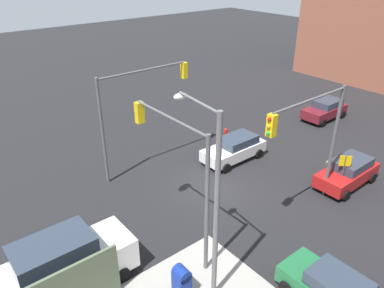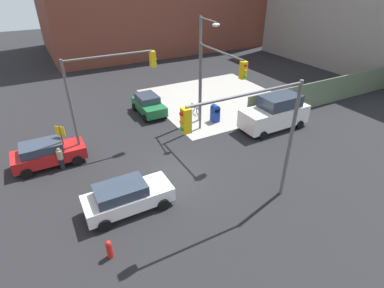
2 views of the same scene
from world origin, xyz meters
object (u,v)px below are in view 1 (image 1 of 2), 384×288
at_px(traffic_signal_nw_corner, 312,131).
at_px(hatchback_white, 235,148).
at_px(fire_hydrant, 226,134).
at_px(mailbox_blue, 182,281).
at_px(traffic_signal_se_corner, 138,100).
at_px(street_lamp_corner, 211,194).
at_px(van_white_delivery, 65,265).
at_px(traffic_signal_ne_corner, 177,160).
at_px(coupe_red, 348,172).
at_px(pedestrian_crossing, 328,170).
at_px(coupe_maroon, 325,109).

xyz_separation_m(traffic_signal_nw_corner, hatchback_white, (-1.09, -6.17, -3.80)).
height_order(traffic_signal_nw_corner, fire_hydrant, traffic_signal_nw_corner).
bearing_deg(mailbox_blue, traffic_signal_se_corner, -113.45).
xyz_separation_m(street_lamp_corner, hatchback_white, (-8.54, -7.10, -3.86)).
relative_size(mailbox_blue, van_white_delivery, 0.26).
distance_m(street_lamp_corner, fire_hydrant, 14.62).
relative_size(traffic_signal_se_corner, traffic_signal_ne_corner, 1.00).
bearing_deg(hatchback_white, fire_hydrant, -122.64).
bearing_deg(van_white_delivery, fire_hydrant, -157.67).
height_order(street_lamp_corner, hatchback_white, street_lamp_corner).
height_order(street_lamp_corner, van_white_delivery, street_lamp_corner).
xyz_separation_m(traffic_signal_nw_corner, traffic_signal_ne_corner, (6.78, -1.94, -0.04)).
distance_m(coupe_red, pedestrian_crossing, 1.11).
height_order(mailbox_blue, fire_hydrant, mailbox_blue).
bearing_deg(coupe_maroon, mailbox_blue, 18.76).
xyz_separation_m(mailbox_blue, coupe_red, (-12.63, -0.29, 0.08)).
relative_size(traffic_signal_nw_corner, traffic_signal_ne_corner, 1.00).
bearing_deg(pedestrian_crossing, traffic_signal_nw_corner, 82.11).
bearing_deg(coupe_red, street_lamp_corner, 3.57).
xyz_separation_m(traffic_signal_ne_corner, hatchback_white, (-7.88, -4.23, -3.76)).
relative_size(mailbox_blue, fire_hydrant, 1.52).
relative_size(street_lamp_corner, pedestrian_crossing, 5.21).
bearing_deg(traffic_signal_nw_corner, hatchback_white, -100.04).
height_order(coupe_red, pedestrian_crossing, coupe_red).
height_order(coupe_maroon, van_white_delivery, van_white_delivery).
relative_size(traffic_signal_nw_corner, van_white_delivery, 1.20).
bearing_deg(coupe_red, traffic_signal_se_corner, -47.27).
relative_size(fire_hydrant, hatchback_white, 0.21).
height_order(street_lamp_corner, mailbox_blue, street_lamp_corner).
xyz_separation_m(mailbox_blue, hatchback_white, (-9.58, -6.67, 0.08)).
bearing_deg(traffic_signal_nw_corner, pedestrian_crossing, -168.74).
bearing_deg(pedestrian_crossing, traffic_signal_ne_corner, 63.99).
distance_m(van_white_delivery, pedestrian_crossing, 15.54).
relative_size(street_lamp_corner, hatchback_white, 1.79).
bearing_deg(traffic_signal_nw_corner, street_lamp_corner, 7.14).
bearing_deg(coupe_maroon, pedestrian_crossing, 34.34).
bearing_deg(fire_hydrant, traffic_signal_ne_corner, 35.44).
bearing_deg(traffic_signal_se_corner, mailbox_blue, 66.55).
bearing_deg(mailbox_blue, pedestrian_crossing, -174.29).
relative_size(fire_hydrant, pedestrian_crossing, 0.61).
relative_size(traffic_signal_nw_corner, traffic_signal_se_corner, 1.00).
bearing_deg(pedestrian_crossing, coupe_maroon, -74.81).
relative_size(traffic_signal_se_corner, fire_hydrant, 6.91).
bearing_deg(traffic_signal_se_corner, van_white_delivery, 39.92).
distance_m(coupe_red, van_white_delivery, 16.30).
distance_m(traffic_signal_se_corner, traffic_signal_ne_corner, 7.47).
relative_size(mailbox_blue, coupe_maroon, 0.35).
relative_size(mailbox_blue, pedestrian_crossing, 0.93).
bearing_deg(pedestrian_crossing, mailbox_blue, 76.56).
relative_size(traffic_signal_se_corner, van_white_delivery, 1.20).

